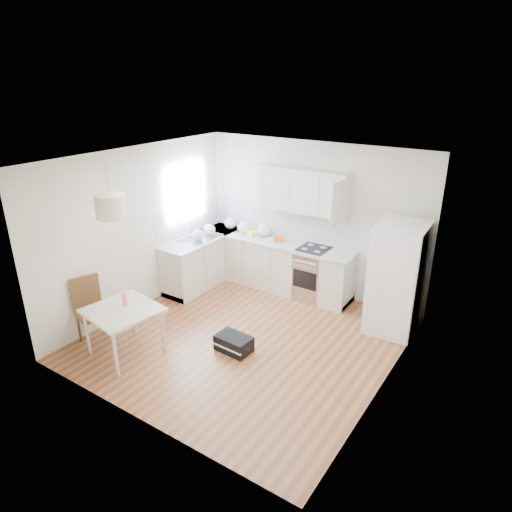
{
  "coord_description": "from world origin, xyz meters",
  "views": [
    {
      "loc": [
        3.42,
        -4.86,
        3.75
      ],
      "look_at": [
        -0.07,
        0.4,
        1.2
      ],
      "focal_mm": 32.0,
      "sensor_mm": 36.0,
      "label": 1
    }
  ],
  "objects_px": {
    "dining_chair": "(93,313)",
    "refrigerator": "(398,278)",
    "dining_table": "(123,314)",
    "gym_bag": "(234,343)"
  },
  "relations": [
    {
      "from": "dining_table",
      "to": "dining_chair",
      "type": "xyz_separation_m",
      "value": [
        -0.59,
        -0.06,
        -0.13
      ]
    },
    {
      "from": "gym_bag",
      "to": "dining_chair",
      "type": "bearing_deg",
      "value": -148.77
    },
    {
      "from": "refrigerator",
      "to": "dining_chair",
      "type": "distance_m",
      "value": 4.56
    },
    {
      "from": "dining_chair",
      "to": "gym_bag",
      "type": "relative_size",
      "value": 1.99
    },
    {
      "from": "dining_chair",
      "to": "gym_bag",
      "type": "height_order",
      "value": "dining_chair"
    },
    {
      "from": "refrigerator",
      "to": "dining_table",
      "type": "relative_size",
      "value": 1.65
    },
    {
      "from": "dining_chair",
      "to": "gym_bag",
      "type": "xyz_separation_m",
      "value": [
        1.83,
        0.96,
        -0.39
      ]
    },
    {
      "from": "dining_table",
      "to": "dining_chair",
      "type": "distance_m",
      "value": 0.61
    },
    {
      "from": "dining_chair",
      "to": "refrigerator",
      "type": "bearing_deg",
      "value": 56.88
    },
    {
      "from": "refrigerator",
      "to": "dining_chair",
      "type": "xyz_separation_m",
      "value": [
        -3.53,
        -2.86,
        -0.35
      ]
    }
  ]
}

